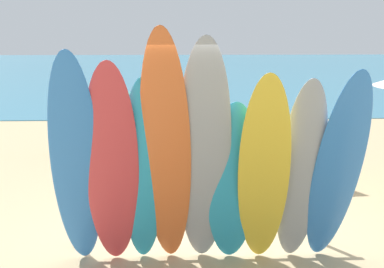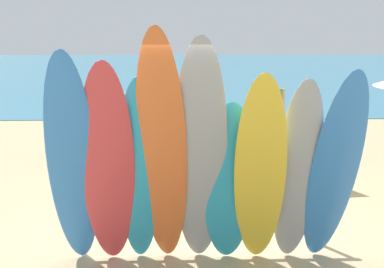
% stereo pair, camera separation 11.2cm
% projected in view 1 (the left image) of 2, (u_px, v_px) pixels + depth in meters
% --- Properties ---
extents(ground, '(60.00, 60.00, 0.00)m').
position_uv_depth(ground, '(180.00, 99.00, 20.20)').
color(ground, tan).
extents(ocean_water, '(60.00, 40.00, 0.02)m').
position_uv_depth(ocean_water, '(176.00, 69.00, 35.02)').
color(ocean_water, teal).
rests_on(ocean_water, ground).
extents(surfboard_rack, '(3.17, 0.07, 0.62)m').
position_uv_depth(surfboard_rack, '(200.00, 207.00, 6.38)').
color(surfboard_rack, brown).
rests_on(surfboard_rack, ground).
extents(surfboard_blue_0, '(0.60, 1.09, 2.48)m').
position_uv_depth(surfboard_blue_0, '(76.00, 166.00, 5.42)').
color(surfboard_blue_0, '#337AD1').
rests_on(surfboard_blue_0, ground).
extents(surfboard_red_1, '(0.64, 0.97, 2.37)m').
position_uv_depth(surfboard_red_1, '(112.00, 170.00, 5.48)').
color(surfboard_red_1, '#D13D42').
rests_on(surfboard_red_1, ground).
extents(surfboard_teal_2, '(0.54, 0.85, 2.21)m').
position_uv_depth(surfboard_teal_2, '(143.00, 174.00, 5.60)').
color(surfboard_teal_2, '#289EC6').
rests_on(surfboard_teal_2, ground).
extents(surfboard_orange_3, '(0.61, 1.07, 2.70)m').
position_uv_depth(surfboard_orange_3, '(166.00, 155.00, 5.47)').
color(surfboard_orange_3, orange).
rests_on(surfboard_orange_3, ground).
extents(surfboard_grey_4, '(0.60, 0.97, 2.60)m').
position_uv_depth(surfboard_grey_4, '(204.00, 158.00, 5.52)').
color(surfboard_grey_4, '#999EA3').
rests_on(surfboard_grey_4, ground).
extents(surfboard_teal_5, '(0.58, 0.65, 1.94)m').
position_uv_depth(surfboard_teal_5, '(233.00, 185.00, 5.70)').
color(surfboard_teal_5, '#289EC6').
rests_on(surfboard_teal_5, ground).
extents(surfboard_yellow_6, '(0.65, 1.00, 2.25)m').
position_uv_depth(surfboard_yellow_6, '(264.00, 174.00, 5.53)').
color(surfboard_yellow_6, yellow).
rests_on(surfboard_yellow_6, ground).
extents(surfboard_grey_7, '(0.52, 0.86, 2.19)m').
position_uv_depth(surfboard_grey_7, '(300.00, 175.00, 5.62)').
color(surfboard_grey_7, '#999EA3').
rests_on(surfboard_grey_7, ground).
extents(surfboard_blue_8, '(0.63, 1.01, 2.29)m').
position_uv_depth(surfboard_blue_8, '(337.00, 171.00, 5.59)').
color(surfboard_blue_8, '#337AD1').
rests_on(surfboard_blue_8, ground).
extents(beachgoer_midbeach, '(0.60, 0.25, 1.59)m').
position_uv_depth(beachgoer_midbeach, '(269.00, 109.00, 11.47)').
color(beachgoer_midbeach, tan).
rests_on(beachgoer_midbeach, ground).
extents(beachgoer_photographing, '(0.49, 0.37, 1.50)m').
position_uv_depth(beachgoer_photographing, '(61.00, 114.00, 11.09)').
color(beachgoer_photographing, tan).
rests_on(beachgoer_photographing, ground).
extents(beach_chair_red, '(0.56, 0.69, 0.83)m').
position_uv_depth(beach_chair_red, '(319.00, 161.00, 8.85)').
color(beach_chair_red, '#B7B7BC').
rests_on(beach_chair_red, ground).
extents(distant_boat, '(3.28, 0.85, 0.26)m').
position_uv_depth(distant_boat, '(127.00, 95.00, 20.28)').
color(distant_boat, teal).
rests_on(distant_boat, ground).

